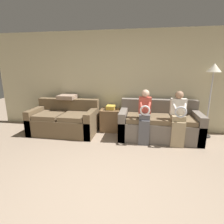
{
  "coord_description": "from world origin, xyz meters",
  "views": [
    {
      "loc": [
        0.41,
        -1.75,
        1.65
      ],
      "look_at": [
        -0.17,
        1.72,
        0.74
      ],
      "focal_mm": 28.0,
      "sensor_mm": 36.0,
      "label": 1
    }
  ],
  "objects": [
    {
      "name": "couch_main",
      "position": [
        0.86,
        2.34,
        0.32
      ],
      "size": [
        1.84,
        0.91,
        0.87
      ],
      "color": "#70665B",
      "rests_on": "ground_plane"
    },
    {
      "name": "wall_back",
      "position": [
        0.0,
        2.89,
        1.27
      ],
      "size": [
        7.32,
        0.06,
        2.55
      ],
      "color": "beige",
      "rests_on": "ground_plane"
    },
    {
      "name": "couch_side",
      "position": [
        -1.49,
        2.27,
        0.31
      ],
      "size": [
        1.63,
        0.9,
        0.83
      ],
      "color": "brown",
      "rests_on": "ground_plane"
    },
    {
      "name": "child_left_seated",
      "position": [
        0.51,
        1.96,
        0.66
      ],
      "size": [
        0.27,
        0.37,
        1.18
      ],
      "color": "#56565B",
      "rests_on": "ground_plane"
    },
    {
      "name": "child_right_seated",
      "position": [
        1.21,
        1.96,
        0.64
      ],
      "size": [
        0.32,
        0.37,
        1.17
      ],
      "color": "tan",
      "rests_on": "ground_plane"
    },
    {
      "name": "floor_lamp",
      "position": [
        2.0,
        2.57,
        1.45
      ],
      "size": [
        0.31,
        0.31,
        1.73
      ],
      "color": "#2D2B28",
      "rests_on": "ground_plane"
    },
    {
      "name": "throw_pillow",
      "position": [
        -1.52,
        2.59,
        0.88
      ],
      "size": [
        0.44,
        0.44,
        0.1
      ],
      "color": "gray",
      "rests_on": "couch_side"
    },
    {
      "name": "book_stack",
      "position": [
        -0.35,
        2.62,
        0.63
      ],
      "size": [
        0.22,
        0.27,
        0.1
      ],
      "color": "gold",
      "rests_on": "side_shelf"
    },
    {
      "name": "side_shelf",
      "position": [
        -0.35,
        2.61,
        0.3
      ],
      "size": [
        0.52,
        0.46,
        0.58
      ],
      "color": "brown",
      "rests_on": "ground_plane"
    },
    {
      "name": "ground_plane",
      "position": [
        0.0,
        0.0,
        0.0
      ],
      "size": [
        14.0,
        14.0,
        0.0
      ],
      "primitive_type": "plane",
      "color": "gray"
    }
  ]
}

